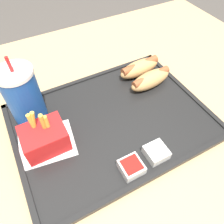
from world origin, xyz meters
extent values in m
plane|color=#4C4742|center=(0.00, 0.00, 0.00)|extent=(8.00, 8.00, 0.00)
cube|color=tan|center=(0.00, 0.00, 0.37)|extent=(1.18, 0.97, 0.73)
cube|color=black|center=(-0.05, -0.01, 0.74)|extent=(0.48, 0.35, 0.01)
cube|color=black|center=(-0.05, -0.18, 0.74)|extent=(0.48, 0.01, 0.00)
cube|color=black|center=(-0.05, 0.16, 0.74)|extent=(0.48, 0.01, 0.00)
cube|color=black|center=(-0.28, -0.01, 0.74)|extent=(0.01, 0.35, 0.00)
cube|color=black|center=(0.19, -0.01, 0.74)|extent=(0.01, 0.35, 0.00)
cube|color=white|center=(-0.21, 0.00, 0.74)|extent=(0.14, 0.12, 0.00)
cylinder|color=#194CA5|center=(-0.22, 0.10, 0.81)|extent=(0.08, 0.08, 0.14)
cylinder|color=white|center=(-0.22, 0.10, 0.88)|extent=(0.08, 0.08, 0.01)
cylinder|color=red|center=(-0.22, 0.10, 0.90)|extent=(0.01, 0.01, 0.03)
ellipsoid|color=tan|center=(0.11, 0.11, 0.76)|extent=(0.14, 0.06, 0.04)
cylinder|color=#9E512D|center=(0.11, 0.11, 0.77)|extent=(0.12, 0.03, 0.02)
ellipsoid|color=tan|center=(0.11, 0.05, 0.76)|extent=(0.14, 0.06, 0.04)
cylinder|color=#9E512D|center=(0.11, 0.05, 0.77)|extent=(0.12, 0.03, 0.02)
cube|color=red|center=(-0.21, -0.01, 0.77)|extent=(0.09, 0.08, 0.06)
cylinder|color=gold|center=(-0.20, 0.00, 0.81)|extent=(0.01, 0.02, 0.08)
cylinder|color=gold|center=(-0.22, 0.01, 0.80)|extent=(0.02, 0.01, 0.08)
cylinder|color=gold|center=(-0.20, 0.00, 0.80)|extent=(0.01, 0.01, 0.06)
cylinder|color=gold|center=(-0.22, 0.01, 0.80)|extent=(0.02, 0.01, 0.07)
cube|color=silver|center=(-0.01, -0.14, 0.75)|extent=(0.05, 0.05, 0.02)
cube|color=white|center=(-0.01, -0.14, 0.76)|extent=(0.04, 0.04, 0.00)
cube|color=silver|center=(-0.07, -0.14, 0.75)|extent=(0.05, 0.05, 0.02)
cube|color=#B21914|center=(-0.07, -0.14, 0.76)|extent=(0.04, 0.04, 0.00)
camera|label=1|loc=(-0.20, -0.31, 1.17)|focal=35.00mm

